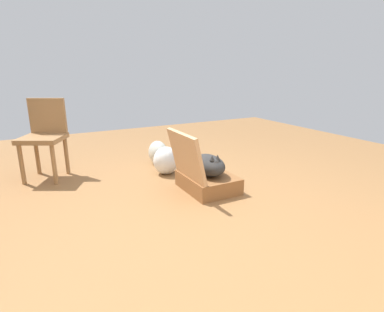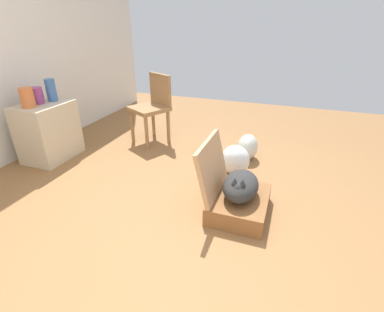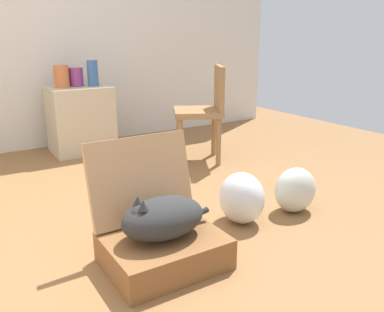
# 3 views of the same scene
# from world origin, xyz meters

# --- Properties ---
(ground_plane) EXTENTS (7.68, 7.68, 0.00)m
(ground_plane) POSITION_xyz_m (0.00, 0.00, 0.00)
(ground_plane) COLOR olive
(ground_plane) RESTS_ON ground
(suitcase_base) EXTENTS (0.57, 0.45, 0.16)m
(suitcase_base) POSITION_xyz_m (0.35, -0.40, 0.08)
(suitcase_base) COLOR brown
(suitcase_base) RESTS_ON ground
(suitcase_lid) EXTENTS (0.57, 0.14, 0.45)m
(suitcase_lid) POSITION_xyz_m (0.35, -0.16, 0.38)
(suitcase_lid) COLOR tan
(suitcase_lid) RESTS_ON suitcase_base
(cat) EXTENTS (0.51, 0.28, 0.23)m
(cat) POSITION_xyz_m (0.35, -0.40, 0.26)
(cat) COLOR #2D2D2D
(cat) RESTS_ON suitcase_base
(plastic_bag_white) EXTENTS (0.27, 0.30, 0.32)m
(plastic_bag_white) POSITION_xyz_m (0.99, -0.22, 0.16)
(plastic_bag_white) COLOR silver
(plastic_bag_white) RESTS_ON ground
(plastic_bag_clear) EXTENTS (0.29, 0.23, 0.30)m
(plastic_bag_clear) POSITION_xyz_m (1.38, -0.29, 0.15)
(plastic_bag_clear) COLOR silver
(plastic_bag_clear) RESTS_ON ground
(chair) EXTENTS (0.56, 0.56, 0.86)m
(chair) POSITION_xyz_m (1.51, 0.96, 0.48)
(chair) COLOR olive
(chair) RESTS_ON ground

